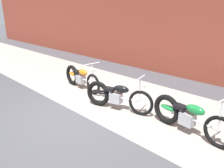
{
  "coord_description": "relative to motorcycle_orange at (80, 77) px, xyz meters",
  "views": [
    {
      "loc": [
        4.51,
        -3.18,
        2.63
      ],
      "look_at": [
        0.47,
        0.8,
        0.75
      ],
      "focal_mm": 36.11,
      "sensor_mm": 36.0,
      "label": 1
    }
  ],
  "objects": [
    {
      "name": "sidewalk_slab",
      "position": [
        1.63,
        0.47,
        -0.4
      ],
      "size": [
        36.0,
        3.5,
        0.01
      ],
      "primitive_type": "cube",
      "color": "#9E998E",
      "rests_on": "ground"
    },
    {
      "name": "motorcycle_orange",
      "position": [
        0.0,
        0.0,
        0.0
      ],
      "size": [
        2.01,
        0.58,
        1.03
      ],
      "rotation": [
        0.0,
        0.0,
        -0.08
      ],
      "color": "black",
      "rests_on": "ground"
    },
    {
      "name": "ground_plane",
      "position": [
        1.63,
        -1.28,
        -0.4
      ],
      "size": [
        80.0,
        80.0,
        0.0
      ],
      "primitive_type": "plane",
      "color": "#47474C"
    },
    {
      "name": "motorcycle_green",
      "position": [
        4.05,
        -0.14,
        0.0
      ],
      "size": [
        2.01,
        0.59,
        1.03
      ],
      "rotation": [
        0.0,
        0.0,
        -0.1
      ],
      "color": "black",
      "rests_on": "ground"
    },
    {
      "name": "brick_building_wall",
      "position": [
        1.63,
        3.92,
        2.29
      ],
      "size": [
        36.0,
        0.5,
        5.38
      ],
      "primitive_type": "cube",
      "color": "brown",
      "rests_on": "ground"
    },
    {
      "name": "motorcycle_black",
      "position": [
        2.07,
        -0.4,
        0.0
      ],
      "size": [
        1.95,
        0.81,
        1.03
      ],
      "rotation": [
        0.0,
        0.0,
        0.29
      ],
      "color": "black",
      "rests_on": "ground"
    }
  ]
}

